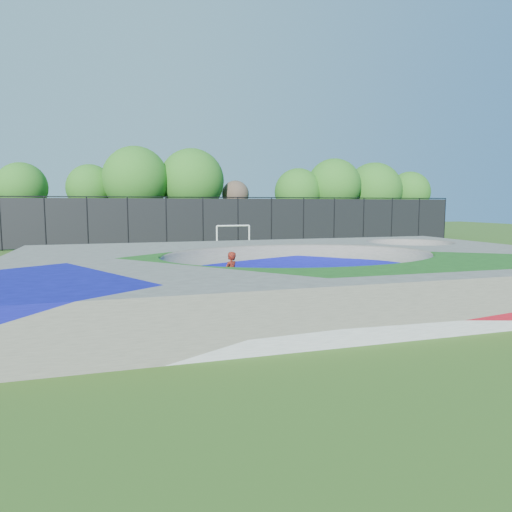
% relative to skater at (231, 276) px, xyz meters
% --- Properties ---
extents(ground, '(120.00, 120.00, 0.00)m').
position_rel_skater_xyz_m(ground, '(3.00, 0.76, -0.86)').
color(ground, '#305417').
rests_on(ground, ground).
extents(skate_deck, '(22.00, 14.00, 1.50)m').
position_rel_skater_xyz_m(skate_deck, '(3.00, 0.76, -0.11)').
color(skate_deck, gray).
rests_on(skate_deck, ground).
extents(skater, '(0.75, 0.71, 1.73)m').
position_rel_skater_xyz_m(skater, '(0.00, 0.00, 0.00)').
color(skater, red).
rests_on(skater, ground).
extents(skateboard, '(0.77, 0.62, 0.05)m').
position_rel_skater_xyz_m(skateboard, '(0.00, 0.00, -0.84)').
color(skateboard, black).
rests_on(skateboard, ground).
extents(soccer_goal, '(2.74, 0.12, 1.81)m').
position_rel_skater_xyz_m(soccer_goal, '(4.90, 19.07, 0.38)').
color(soccer_goal, white).
rests_on(soccer_goal, ground).
extents(fence, '(48.09, 0.09, 4.04)m').
position_rel_skater_xyz_m(fence, '(3.00, 21.76, 1.23)').
color(fence, black).
rests_on(fence, ground).
extents(treeline, '(52.44, 7.12, 8.53)m').
position_rel_skater_xyz_m(treeline, '(4.03, 26.65, 4.20)').
color(treeline, '#463023').
rests_on(treeline, ground).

